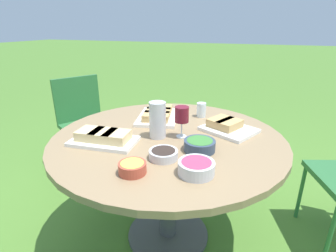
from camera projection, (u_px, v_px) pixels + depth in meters
The scene contains 14 objects.
ground_plane at pixel (168, 234), 1.80m from camera, with size 40.00×40.00×0.00m, color #4C7A2D.
dining_table at pixel (168, 152), 1.57m from camera, with size 1.35×1.35×0.74m.
chair_near_right at pixel (84, 117), 2.49m from camera, with size 0.58×0.59×0.89m.
water_pitcher at pixel (157, 120), 1.48m from camera, with size 0.10×0.09×0.21m.
wine_glass at pixel (182, 115), 1.47m from camera, with size 0.08×0.08×0.18m.
platter_bread_main at pixel (158, 115), 1.80m from camera, with size 0.34×0.42×0.06m.
platter_charcuterie at pixel (227, 126), 1.60m from camera, with size 0.37×0.35×0.07m.
platter_sandwich_side at pixel (103, 137), 1.43m from camera, with size 0.37×0.24×0.07m.
bowl_fries at pixel (132, 167), 1.14m from camera, with size 0.12×0.12×0.05m.
bowl_salad at pixel (200, 145), 1.34m from camera, with size 0.16×0.16×0.06m.
bowl_olives at pixel (163, 154), 1.26m from camera, with size 0.14×0.14×0.04m.
bowl_dip_red at pixel (196, 167), 1.13m from camera, with size 0.16×0.16×0.06m.
cup_water_near at pixel (201, 110), 1.83m from camera, with size 0.07×0.07×0.10m.
handbag at pixel (245, 149), 2.74m from camera, with size 0.30×0.14×0.37m.
Camera 1 is at (-0.49, 1.32, 1.34)m, focal length 28.00 mm.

